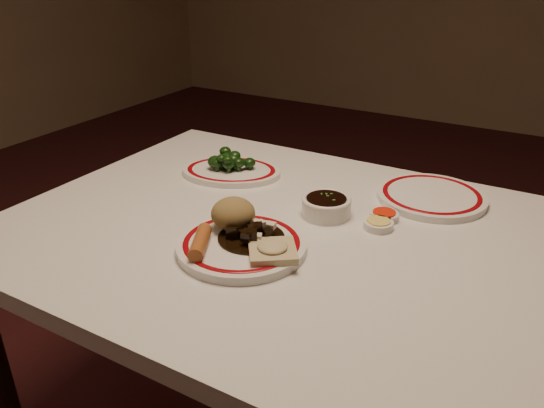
{
  "coord_description": "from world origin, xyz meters",
  "views": [
    {
      "loc": [
        0.46,
        -0.88,
        1.28
      ],
      "look_at": [
        -0.04,
        -0.0,
        0.8
      ],
      "focal_mm": 35.0,
      "sensor_mm": 36.0,
      "label": 1
    }
  ],
  "objects_px": {
    "spring_roll": "(200,242)",
    "stirfry_heap": "(250,233)",
    "rice_mound": "(233,214)",
    "broccoli_pile": "(230,160)",
    "dining_table": "(287,265)",
    "main_plate": "(242,245)",
    "fried_wonton": "(273,250)",
    "broccoli_plate": "(231,171)",
    "soy_bowl": "(326,207)"
  },
  "relations": [
    {
      "from": "spring_roll",
      "to": "stirfry_heap",
      "type": "height_order",
      "value": "stirfry_heap"
    },
    {
      "from": "rice_mound",
      "to": "broccoli_pile",
      "type": "height_order",
      "value": "rice_mound"
    },
    {
      "from": "dining_table",
      "to": "stirfry_heap",
      "type": "bearing_deg",
      "value": -104.97
    },
    {
      "from": "rice_mound",
      "to": "spring_roll",
      "type": "distance_m",
      "value": 0.1
    },
    {
      "from": "main_plate",
      "to": "fried_wonton",
      "type": "relative_size",
      "value": 2.31
    },
    {
      "from": "stirfry_heap",
      "to": "broccoli_plate",
      "type": "height_order",
      "value": "stirfry_heap"
    },
    {
      "from": "broccoli_plate",
      "to": "spring_roll",
      "type": "bearing_deg",
      "value": -64.26
    },
    {
      "from": "spring_roll",
      "to": "broccoli_pile",
      "type": "distance_m",
      "value": 0.42
    },
    {
      "from": "stirfry_heap",
      "to": "broccoli_pile",
      "type": "height_order",
      "value": "broccoli_pile"
    },
    {
      "from": "broccoli_plate",
      "to": "main_plate",
      "type": "bearing_deg",
      "value": -53.22
    },
    {
      "from": "spring_roll",
      "to": "fried_wonton",
      "type": "relative_size",
      "value": 0.86
    },
    {
      "from": "broccoli_pile",
      "to": "soy_bowl",
      "type": "xyz_separation_m",
      "value": [
        0.32,
        -0.09,
        -0.02
      ]
    },
    {
      "from": "main_plate",
      "to": "stirfry_heap",
      "type": "xyz_separation_m",
      "value": [
        0.01,
        0.02,
        0.02
      ]
    },
    {
      "from": "dining_table",
      "to": "rice_mound",
      "type": "distance_m",
      "value": 0.18
    },
    {
      "from": "soy_bowl",
      "to": "broccoli_plate",
      "type": "bearing_deg",
      "value": 163.72
    },
    {
      "from": "fried_wonton",
      "to": "broccoli_plate",
      "type": "xyz_separation_m",
      "value": [
        -0.31,
        0.32,
        -0.02
      ]
    },
    {
      "from": "main_plate",
      "to": "broccoli_pile",
      "type": "bearing_deg",
      "value": 127.2
    },
    {
      "from": "rice_mound",
      "to": "stirfry_heap",
      "type": "height_order",
      "value": "rice_mound"
    },
    {
      "from": "stirfry_heap",
      "to": "dining_table",
      "type": "bearing_deg",
      "value": 75.03
    },
    {
      "from": "main_plate",
      "to": "spring_roll",
      "type": "xyz_separation_m",
      "value": [
        -0.05,
        -0.06,
        0.02
      ]
    },
    {
      "from": "stirfry_heap",
      "to": "rice_mound",
      "type": "bearing_deg",
      "value": 159.02
    },
    {
      "from": "dining_table",
      "to": "stirfry_heap",
      "type": "relative_size",
      "value": 9.02
    },
    {
      "from": "main_plate",
      "to": "spring_roll",
      "type": "relative_size",
      "value": 2.68
    },
    {
      "from": "main_plate",
      "to": "spring_roll",
      "type": "bearing_deg",
      "value": -131.15
    },
    {
      "from": "dining_table",
      "to": "broccoli_pile",
      "type": "distance_m",
      "value": 0.36
    },
    {
      "from": "fried_wonton",
      "to": "broccoli_pile",
      "type": "relative_size",
      "value": 1.08
    },
    {
      "from": "main_plate",
      "to": "rice_mound",
      "type": "xyz_separation_m",
      "value": [
        -0.05,
        0.04,
        0.04
      ]
    },
    {
      "from": "dining_table",
      "to": "soy_bowl",
      "type": "distance_m",
      "value": 0.16
    },
    {
      "from": "rice_mound",
      "to": "broccoli_pile",
      "type": "xyz_separation_m",
      "value": [
        -0.19,
        0.27,
        -0.01
      ]
    },
    {
      "from": "broccoli_plate",
      "to": "broccoli_pile",
      "type": "relative_size",
      "value": 2.72
    },
    {
      "from": "main_plate",
      "to": "broccoli_plate",
      "type": "relative_size",
      "value": 0.92
    },
    {
      "from": "spring_roll",
      "to": "stirfry_heap",
      "type": "distance_m",
      "value": 0.1
    },
    {
      "from": "soy_bowl",
      "to": "stirfry_heap",
      "type": "bearing_deg",
      "value": -109.72
    },
    {
      "from": "main_plate",
      "to": "broccoli_pile",
      "type": "xyz_separation_m",
      "value": [
        -0.24,
        0.31,
        0.03
      ]
    },
    {
      "from": "rice_mound",
      "to": "dining_table",
      "type": "bearing_deg",
      "value": 45.64
    },
    {
      "from": "stirfry_heap",
      "to": "spring_roll",
      "type": "bearing_deg",
      "value": -127.03
    },
    {
      "from": "fried_wonton",
      "to": "broccoli_pile",
      "type": "height_order",
      "value": "broccoli_pile"
    },
    {
      "from": "fried_wonton",
      "to": "rice_mound",
      "type": "bearing_deg",
      "value": 156.91
    },
    {
      "from": "main_plate",
      "to": "stirfry_heap",
      "type": "distance_m",
      "value": 0.03
    },
    {
      "from": "dining_table",
      "to": "main_plate",
      "type": "xyz_separation_m",
      "value": [
        -0.04,
        -0.12,
        0.1
      ]
    },
    {
      "from": "dining_table",
      "to": "spring_roll",
      "type": "xyz_separation_m",
      "value": [
        -0.09,
        -0.18,
        0.12
      ]
    },
    {
      "from": "spring_roll",
      "to": "fried_wonton",
      "type": "xyz_separation_m",
      "value": [
        0.13,
        0.05,
        -0.0
      ]
    },
    {
      "from": "stirfry_heap",
      "to": "broccoli_plate",
      "type": "relative_size",
      "value": 0.43
    },
    {
      "from": "dining_table",
      "to": "broccoli_pile",
      "type": "relative_size",
      "value": 10.65
    },
    {
      "from": "rice_mound",
      "to": "fried_wonton",
      "type": "distance_m",
      "value": 0.13
    },
    {
      "from": "spring_roll",
      "to": "broccoli_plate",
      "type": "relative_size",
      "value": 0.34
    },
    {
      "from": "fried_wonton",
      "to": "dining_table",
      "type": "bearing_deg",
      "value": 106.85
    },
    {
      "from": "spring_roll",
      "to": "broccoli_pile",
      "type": "bearing_deg",
      "value": 89.41
    },
    {
      "from": "broccoli_plate",
      "to": "soy_bowl",
      "type": "height_order",
      "value": "soy_bowl"
    },
    {
      "from": "broccoli_pile",
      "to": "soy_bowl",
      "type": "relative_size",
      "value": 1.04
    }
  ]
}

